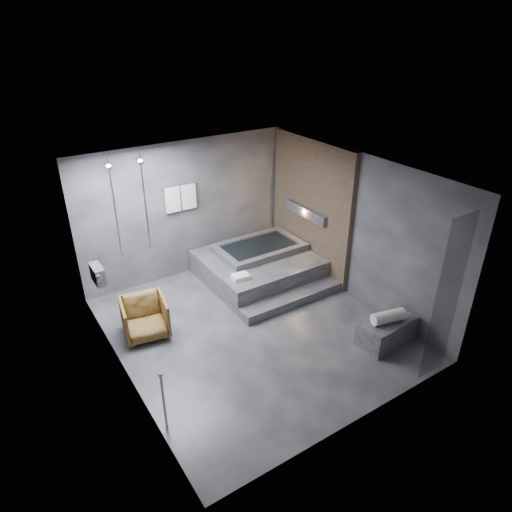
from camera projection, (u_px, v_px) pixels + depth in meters
room at (265, 229)px, 7.60m from camera, size 5.00×5.04×2.82m
tub_deck at (258, 267)px, 9.50m from camera, size 2.20×2.00×0.50m
tub_step at (292, 299)px, 8.70m from camera, size 2.20×0.36×0.18m
concrete_bench at (386, 330)px, 7.62m from camera, size 1.00×0.60×0.44m
driftwood_chair at (145, 318)px, 7.73m from camera, size 0.85×0.87×0.68m
rolled_towel at (388, 317)px, 7.42m from camera, size 0.60×0.33×0.20m
deck_towel at (240, 277)px, 8.55m from camera, size 0.34×0.26×0.08m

